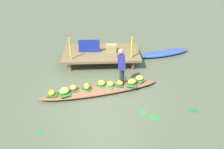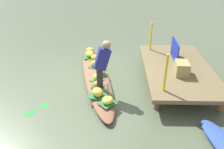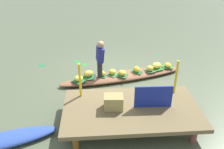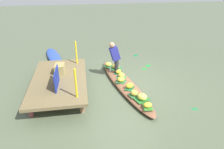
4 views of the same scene
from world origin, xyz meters
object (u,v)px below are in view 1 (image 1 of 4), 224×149
at_px(banana_bunch_3, 87,86).
at_px(produce_crate, 111,48).
at_px(banana_bunch_0, 52,93).
at_px(banana_bunch_1, 73,88).
at_px(banana_bunch_6, 120,83).
at_px(water_bottle, 126,78).
at_px(banana_bunch_7, 111,84).
at_px(market_banner, 89,46).
at_px(banana_bunch_2, 139,78).
at_px(vendor_boat, 101,89).
at_px(moored_boat, 165,53).
at_px(banana_bunch_8, 132,81).
at_px(banana_bunch_5, 101,83).
at_px(banana_bunch_4, 64,91).
at_px(vendor_person, 122,65).

bearing_deg(banana_bunch_3, produce_crate, 67.91).
relative_size(banana_bunch_0, banana_bunch_1, 1.09).
distance_m(banana_bunch_1, banana_bunch_3, 0.45).
distance_m(banana_bunch_6, produce_crate, 2.16).
bearing_deg(banana_bunch_1, water_bottle, 15.24).
xyz_separation_m(banana_bunch_7, water_bottle, (0.55, 0.32, 0.02)).
xyz_separation_m(banana_bunch_0, market_banner, (1.12, 2.59, 0.48)).
bearing_deg(banana_bunch_2, produce_crate, 116.42).
xyz_separation_m(vendor_boat, banana_bunch_3, (-0.47, -0.07, 0.19)).
distance_m(banana_bunch_2, banana_bunch_3, 1.90).
distance_m(moored_boat, banana_bunch_0, 5.50).
bearing_deg(water_bottle, banana_bunch_8, -50.03).
height_order(banana_bunch_0, banana_bunch_7, banana_bunch_7).
bearing_deg(banana_bunch_5, vendor_boat, -102.67).
height_order(banana_bunch_4, banana_bunch_7, banana_bunch_4).
relative_size(banana_bunch_2, banana_bunch_6, 1.19).
bearing_deg(banana_bunch_1, vendor_boat, 7.54).
bearing_deg(market_banner, moored_boat, 9.98).
bearing_deg(banana_bunch_6, water_bottle, 50.68).
bearing_deg(vendor_boat, banana_bunch_2, 2.88).
distance_m(banana_bunch_1, banana_bunch_7, 1.26).
height_order(banana_bunch_2, produce_crate, produce_crate).
height_order(vendor_boat, banana_bunch_5, banana_bunch_5).
bearing_deg(banana_bunch_4, water_bottle, 18.09).
bearing_deg(banana_bunch_6, moored_boat, 49.01).
bearing_deg(banana_bunch_1, produce_crate, 59.58).
bearing_deg(banana_bunch_0, moored_boat, 34.31).
xyz_separation_m(vendor_boat, banana_bunch_2, (1.38, 0.38, 0.18)).
xyz_separation_m(banana_bunch_2, vendor_person, (-0.67, -0.15, 0.62)).
xyz_separation_m(vendor_boat, banana_bunch_4, (-1.17, -0.30, 0.19)).
distance_m(water_bottle, market_banner, 2.34).
xyz_separation_m(banana_bunch_1, banana_bunch_8, (2.00, 0.25, 0.01)).
height_order(banana_bunch_1, banana_bunch_8, banana_bunch_8).
bearing_deg(banana_bunch_2, banana_bunch_6, -158.73).
relative_size(banana_bunch_5, market_banner, 0.29).
relative_size(moored_boat, banana_bunch_3, 9.29).
xyz_separation_m(banana_bunch_4, banana_bunch_6, (1.84, 0.41, -0.02)).
bearing_deg(banana_bunch_7, banana_bunch_5, 165.95).
distance_m(banana_bunch_0, produce_crate, 3.30).
distance_m(banana_bunch_6, banana_bunch_8, 0.42).
xyz_separation_m(vendor_person, market_banner, (-1.17, 2.01, -0.15)).
bearing_deg(banana_bunch_2, vendor_boat, -164.63).
relative_size(banana_bunch_4, banana_bunch_6, 1.38).
height_order(banana_bunch_2, banana_bunch_7, banana_bunch_7).
bearing_deg(vendor_boat, banana_bunch_0, -179.96).
distance_m(banana_bunch_1, banana_bunch_4, 0.32).
relative_size(vendor_boat, banana_bunch_5, 16.06).
relative_size(vendor_boat, banana_bunch_3, 15.61).
xyz_separation_m(water_bottle, produce_crate, (-0.42, 1.86, 0.34)).
bearing_deg(banana_bunch_2, banana_bunch_3, -166.22).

